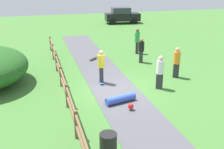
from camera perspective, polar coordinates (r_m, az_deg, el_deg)
The scene contains 12 objects.
ground_plane at distance 14.12m, azimuth 0.60°, elevation -3.23°, with size 60.00×60.00×0.00m, color #427533.
asphalt_path at distance 14.12m, azimuth 0.60°, elevation -3.20°, with size 2.40×28.00×0.02m, color #515156.
wooden_fence at distance 13.41m, azimuth -10.10°, elevation -1.77°, with size 0.12×18.12×1.10m.
trash_bin at distance 8.97m, azimuth -0.78°, elevation -14.76°, with size 0.56×0.56×0.90m, color black.
skater_riding at distance 14.66m, azimuth -2.26°, elevation 2.01°, with size 0.44×0.82×1.84m.
skater_fallen at distance 12.60m, azimuth 1.98°, elevation -5.23°, with size 1.53×1.32×0.36m.
skateboard_loose at distance 19.14m, azimuth -3.92°, elevation 3.30°, with size 0.69×0.72×0.08m.
bystander_green at distance 20.63m, azimuth 5.28°, elevation 7.25°, with size 0.47×0.47×1.89m.
bystander_white at distance 14.15m, azimuth 10.01°, elevation 0.78°, with size 0.53×0.53×1.78m.
bystander_black at distance 18.46m, azimuth 6.15°, elevation 5.26°, with size 0.52×0.52×1.67m.
bystander_orange at distance 15.98m, azimuth 13.38°, elevation 2.75°, with size 0.49×0.49×1.77m.
parked_car_black at distance 34.38m, azimuth 2.13°, elevation 12.25°, with size 4.34×2.30×1.92m.
Camera 1 is at (-3.72, -12.44, 5.56)m, focal length 43.73 mm.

